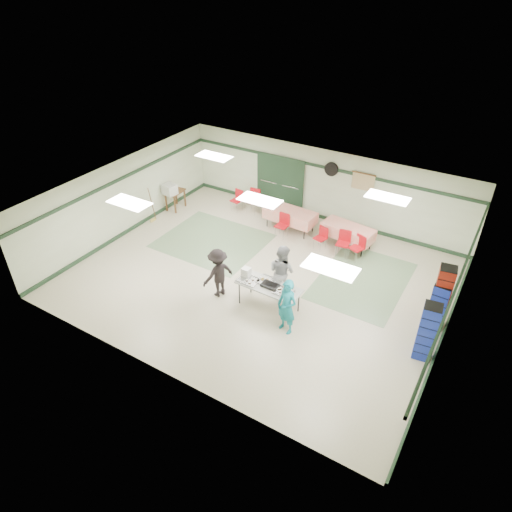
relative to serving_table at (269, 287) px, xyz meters
The scene contains 42 objects.
floor 1.61m from the serving_table, 131.21° to the left, with size 11.00×11.00×0.00m, color beige.
ceiling 2.45m from the serving_table, 131.21° to the left, with size 11.00×11.00×0.00m, color silver.
wall_back 5.70m from the serving_table, 99.67° to the left, with size 11.00×11.00×0.00m, color beige.
wall_front 3.60m from the serving_table, 105.58° to the right, with size 11.00×11.00×0.00m, color beige.
wall_left 6.57m from the serving_table, behind, with size 9.00×9.00×0.00m, color beige.
wall_right 4.72m from the serving_table, 13.44° to the left, with size 9.00×9.00×0.00m, color beige.
trim_back 5.79m from the serving_table, 99.72° to the left, with size 11.00×0.06×0.10m, color #1D3622.
baseboard_back 5.68m from the serving_table, 99.72° to the left, with size 11.00×0.06×0.12m, color #1D3622.
trim_left 6.65m from the serving_table, behind, with size 9.00×0.06×0.10m, color #1D3622.
baseboard_left 6.55m from the serving_table, behind, with size 9.00×0.06×0.12m, color #1D3622.
trim_right 4.83m from the serving_table, 13.53° to the left, with size 9.00×0.06×0.10m, color #1D3622.
baseboard_right 4.69m from the serving_table, 13.53° to the left, with size 9.00×0.06×0.12m, color #1D3622.
green_patch_a 4.10m from the serving_table, 148.84° to the left, with size 3.50×3.00×0.01m, color gray.
green_patch_b 3.26m from the serving_table, 54.46° to the left, with size 2.50×3.50×0.01m, color gray.
double_door_left 6.37m from the serving_table, 119.69° to the left, with size 0.90×0.06×2.10m, color #949694.
double_door_right 5.96m from the serving_table, 111.72° to the left, with size 0.90×0.06×2.10m, color #949694.
door_frame 6.13m from the serving_table, 115.97° to the left, with size 2.00×0.03×2.15m, color #1D3622.
wall_fan 5.72m from the serving_table, 96.73° to the left, with size 0.50×0.50×0.10m, color black.
scroll_banner 5.67m from the serving_table, 84.34° to the left, with size 0.80×0.02×0.60m, color tan.
serving_table is the anchor object (origin of this frame).
sheet_tray_right 0.49m from the serving_table, ahead, with size 0.53×0.41×0.02m, color silver.
sheet_tray_mid 0.18m from the serving_table, 119.65° to the left, with size 0.63×0.47×0.02m, color silver.
sheet_tray_left 0.63m from the serving_table, behind, with size 0.60×0.45×0.02m, color silver.
baking_pan 0.09m from the serving_table, 13.62° to the right, with size 0.47×0.29×0.08m, color black.
foam_box_stack 0.80m from the serving_table, behind, with size 0.23×0.21×0.27m, color white.
volunteer_teal 1.05m from the serving_table, 33.78° to the right, with size 0.59×0.39×1.61m, color #137585.
volunteer_grey 0.68m from the serving_table, 86.61° to the left, with size 0.83×0.65×1.71m, color gray.
volunteer_dark 1.56m from the serving_table, behind, with size 0.99×0.57×1.54m, color black.
dining_table_a 4.27m from the serving_table, 81.13° to the left, with size 1.85×1.02×0.77m.
dining_table_b 4.50m from the serving_table, 110.06° to the left, with size 1.91×0.93×0.77m.
chair_a 3.74m from the serving_table, 78.42° to the left, with size 0.46×0.46×0.88m.
chair_b 3.65m from the serving_table, 90.51° to the left, with size 0.45×0.45×0.78m.
chair_c 3.87m from the serving_table, 70.89° to the left, with size 0.52×0.52×0.86m.
chair_d 3.96m from the serving_table, 112.61° to the left, with size 0.42×0.42×0.88m.
chair_loose_a 5.79m from the serving_table, 125.45° to the left, with size 0.45×0.45×0.93m.
chair_loose_b 6.00m from the serving_table, 131.37° to the left, with size 0.44×0.44×0.83m.
crate_stack_blue_a 4.21m from the serving_table, ahead, with size 0.41×0.41×1.61m, color #1B2BA2.
crate_stack_red 4.54m from the serving_table, 22.33° to the left, with size 0.41×0.41×1.86m, color maroon.
crate_stack_blue_b 4.52m from the serving_table, 21.81° to the left, with size 0.42×0.42×1.38m, color #1B2BA2.
printer_table 6.95m from the serving_table, 151.45° to the left, with size 0.57×0.84×0.74m.
office_printer 6.82m from the serving_table, 153.45° to the left, with size 0.49×0.43×0.39m, color beige.
broom 6.53m from the serving_table, 161.12° to the left, with size 0.03×0.03×1.36m, color brown.
Camera 1 is at (5.82, -9.82, 8.45)m, focal length 32.00 mm.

